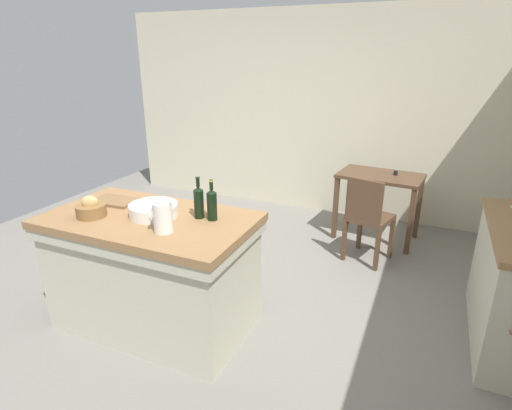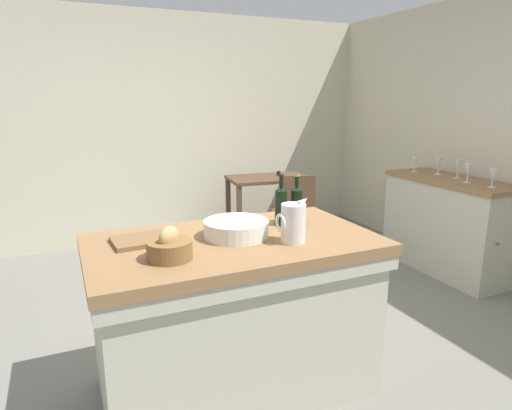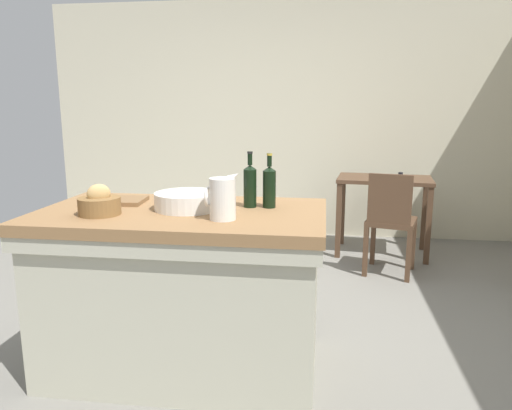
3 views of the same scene
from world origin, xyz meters
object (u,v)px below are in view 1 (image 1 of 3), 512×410
Objects in this scene: island_table at (153,268)px; wooden_chair at (368,216)px; pitcher at (163,217)px; bread_basket at (91,209)px; cutting_board at (115,201)px; writing_desk at (380,185)px; wash_bowl at (154,210)px; wine_bottle_amber at (199,202)px; wine_bottle_dark at (212,204)px.

island_table is 2.19m from wooden_chair.
pitcher is 1.15× the size of bread_basket.
island_table is at bearing 146.10° from pitcher.
pitcher is (0.26, -0.18, 0.53)m from island_table.
wooden_chair is 2.61m from bread_basket.
writing_desk is at bearing 51.35° from cutting_board.
bread_basket is (-0.41, -0.19, 0.01)m from wash_bowl.
cutting_board reaches higher than island_table.
wooden_chair is 1.96m from wine_bottle_amber.
cutting_board reaches higher than wooden_chair.
bread_basket is 0.63× the size of cutting_board.
writing_desk is (1.35, 2.38, 0.15)m from island_table.
wine_bottle_dark reaches higher than wooden_chair.
bread_basket reaches higher than wash_bowl.
cutting_board is at bearing 161.84° from island_table.
writing_desk is 4.44× the size of bread_basket.
wash_bowl reaches higher than island_table.
cutting_board is (-0.47, 0.11, -0.03)m from wash_bowl.
wine_bottle_amber is (-0.98, -1.60, 0.55)m from wooden_chair.
bread_basket is at bearing -132.24° from wooden_chair.
pitcher is at bearing -24.56° from cutting_board.
wine_bottle_amber is (0.35, 0.14, 0.55)m from island_table.
wooden_chair is 1.90m from wine_bottle_dark.
wooden_chair is 2.56× the size of wash_bowl.
island_table is 4.33× the size of wash_bowl.
writing_desk is at bearing 60.66° from wash_bowl.
bread_basket is (-1.73, -2.54, 0.33)m from writing_desk.
wash_bowl is at bearing 24.99° from bread_basket.
wine_bottle_dark reaches higher than writing_desk.
bread_basket reaches higher than writing_desk.
bread_basket reaches higher than cutting_board.
wash_bowl is at bearing -166.14° from wine_bottle_dark.
writing_desk is 3.19× the size of wine_bottle_dark.
wine_bottle_dark is 0.97× the size of wine_bottle_amber.
cutting_board is 1.11× the size of wine_bottle_amber.
wash_bowl is 1.04× the size of cutting_board.
wine_bottle_dark is at bearing 58.25° from pitcher.
cutting_board is at bearing 179.64° from wine_bottle_dark.
wine_bottle_amber reaches higher than bread_basket.
wine_bottle_amber is (-0.99, -2.25, 0.40)m from writing_desk.
wine_bottle_dark reaches higher than cutting_board.
pitcher is (-1.08, -2.56, 0.38)m from writing_desk.
wine_bottle_amber is at bearing -121.55° from wooden_chair.
writing_desk is 3.10m from bread_basket.
wine_bottle_dark is (-0.88, -1.60, 0.54)m from wooden_chair.
island_table is 0.47m from wash_bowl.
pitcher is at bearing -121.75° from wine_bottle_dark.
wash_bowl is (-1.32, -2.35, 0.32)m from writing_desk.
wine_bottle_amber is at bearing -0.67° from cutting_board.
island_table is 0.64m from cutting_board.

